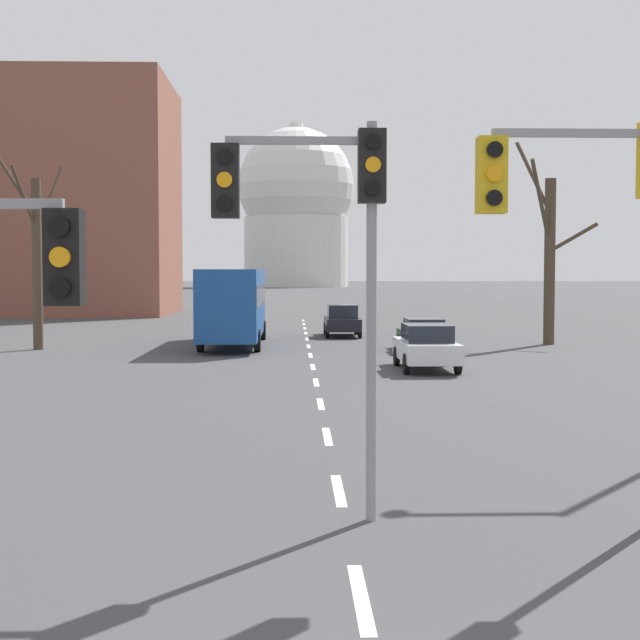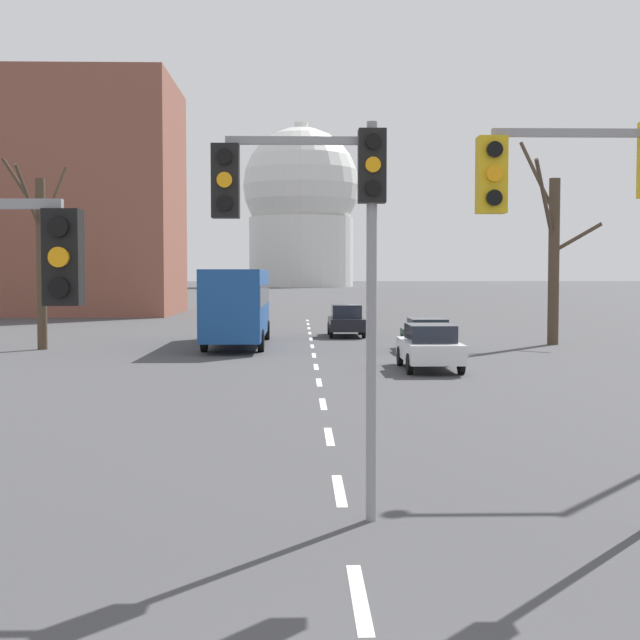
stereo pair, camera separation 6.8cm
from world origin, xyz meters
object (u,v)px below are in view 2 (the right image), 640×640
object	(u,v)px
sedan_near_right	(346,320)
sedan_mid_centre	(430,346)
traffic_signal_near_right	(598,215)
traffic_signal_centre_tall	(322,219)
city_bus	(238,301)
sedan_near_left	(427,334)

from	to	relation	value
sedan_near_right	sedan_mid_centre	bearing A→B (deg)	-83.13
traffic_signal_near_right	traffic_signal_centre_tall	world-z (taller)	traffic_signal_near_right
sedan_near_right	city_bus	world-z (taller)	city_bus
traffic_signal_centre_tall	city_bus	xyz separation A→B (m)	(-3.10, 29.09, -1.97)
traffic_signal_centre_tall	sedan_near_right	distance (m)	35.28
sedan_near_right	city_bus	size ratio (longest dim) A/B	0.42
sedan_near_right	sedan_mid_centre	xyz separation A→B (m)	(1.99, -16.49, -0.04)
sedan_near_left	sedan_near_right	world-z (taller)	sedan_near_right
city_bus	traffic_signal_near_right	bearing A→B (deg)	-77.46
traffic_signal_near_right	sedan_near_right	size ratio (longest dim) A/B	1.18
traffic_signal_centre_tall	traffic_signal_near_right	bearing A→B (deg)	-8.57
city_bus	sedan_near_right	bearing A→B (deg)	48.48
traffic_signal_near_right	sedan_near_right	bearing A→B (deg)	92.08
traffic_signal_centre_tall	sedan_mid_centre	world-z (taller)	traffic_signal_centre_tall
traffic_signal_near_right	sedan_mid_centre	xyz separation A→B (m)	(0.70, 19.11, -3.23)
city_bus	sedan_near_left	bearing A→B (deg)	-21.24
sedan_near_right	traffic_signal_near_right	bearing A→B (deg)	-87.92
sedan_near_left	sedan_near_right	xyz separation A→B (m)	(-2.94, 9.18, 0.12)
traffic_signal_near_right	sedan_near_right	world-z (taller)	traffic_signal_near_right
sedan_near_left	sedan_mid_centre	bearing A→B (deg)	-97.45
traffic_signal_near_right	sedan_mid_centre	world-z (taller)	traffic_signal_near_right
sedan_mid_centre	traffic_signal_near_right	bearing A→B (deg)	-92.09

